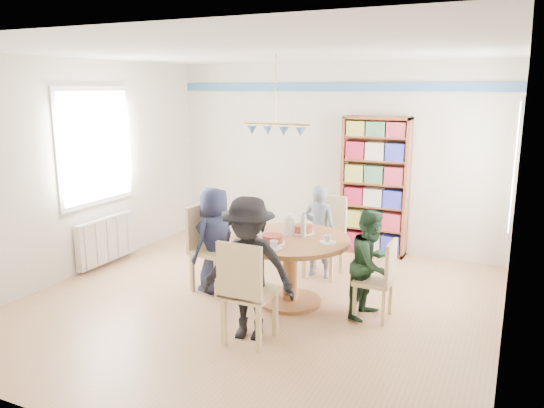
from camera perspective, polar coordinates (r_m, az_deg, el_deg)
The scene contains 14 objects.
ground at distance 6.00m, azimuth -1.66°, elevation -10.59°, with size 5.00×5.00×0.00m, color tan.
room_shell at distance 6.45m, azimuth -0.32°, elevation 6.23°, with size 5.00×5.00×5.00m.
radiator at distance 7.45m, azimuth -17.44°, elevation -3.69°, with size 0.12×1.00×0.60m.
dining_table at distance 5.82m, azimuth 1.98°, elevation -5.49°, with size 1.30×1.30×0.75m.
chair_left at distance 6.28m, azimuth -6.94°, elevation -4.24°, with size 0.50×0.50×1.01m.
chair_right at distance 5.57m, azimuth 11.61°, elevation -7.61°, with size 0.37×0.37×0.84m.
chair_far at distance 6.74m, azimuth 5.82°, elevation -3.02°, with size 0.46×0.46×1.01m.
chair_near at distance 4.91m, azimuth -2.88°, elevation -9.03°, with size 0.45×0.45×1.01m.
person_left at distance 6.21m, azimuth -6.15°, elevation -3.84°, with size 0.60×0.39×1.23m, color #161A32.
person_right at distance 5.58m, azimuth 10.58°, elevation -6.34°, with size 0.56×0.43×1.14m, color #18301D.
person_far at distance 6.65m, azimuth 5.13°, elevation -2.92°, with size 0.43×0.28×1.18m, color gray.
person_near at distance 5.00m, azimuth -2.54°, elevation -6.98°, with size 0.89×0.51×1.38m, color black.
bookshelf at distance 7.61m, azimuth 10.99°, elevation 1.74°, with size 0.93×0.28×1.95m.
tableware at distance 5.78m, azimuth 1.90°, elevation -3.01°, with size 1.03×1.03×0.27m.
Camera 1 is at (2.51, -4.92, 2.36)m, focal length 35.00 mm.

